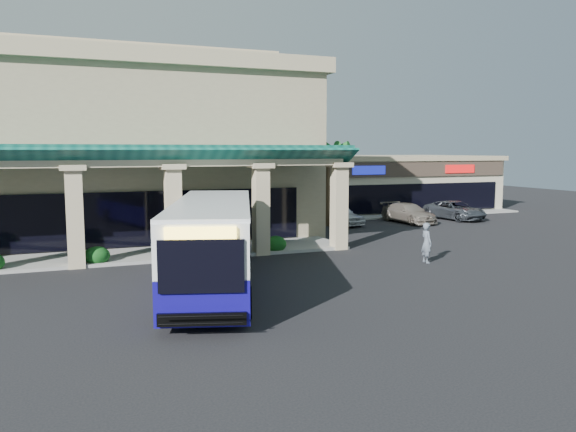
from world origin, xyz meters
name	(u,v)px	position (x,y,z in m)	size (l,w,h in m)	color
ground	(267,278)	(0.00, 0.00, 0.00)	(110.00, 110.00, 0.00)	black
main_building	(62,146)	(-8.00, 16.00, 5.67)	(30.80, 14.80, 11.35)	tan
arcade	(63,204)	(-8.00, 6.80, 2.85)	(30.00, 6.20, 5.70)	#0D5045
strip_mall	(364,182)	(18.00, 24.00, 2.45)	(22.50, 12.50, 4.90)	beige
palm_0	(334,183)	(8.50, 11.00, 3.30)	(2.40, 2.40, 6.60)	#15511B
palm_1	(328,186)	(9.50, 14.00, 2.90)	(2.40, 2.40, 5.80)	#15511B
broadleaf_tree	(277,189)	(7.50, 19.00, 2.41)	(2.60, 2.60, 4.81)	#0E3F11
transit_bus	(213,245)	(-2.56, -1.00, 1.73)	(2.88, 12.37, 3.45)	#120B7F
pedestrian	(427,243)	(8.25, 0.28, 0.97)	(0.71, 0.47, 1.95)	slate
car_silver	(339,215)	(10.50, 14.17, 0.74)	(1.76, 4.36, 1.49)	silver
car_red	(409,213)	(15.97, 13.45, 0.72)	(2.03, 4.98, 1.45)	gray
car_gray	(455,210)	(20.46, 13.79, 0.73)	(2.41, 5.22, 1.45)	#3A4047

